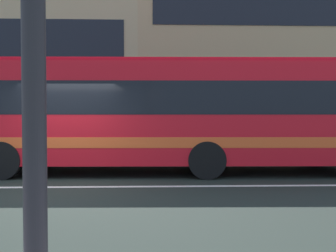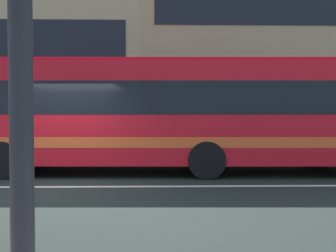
% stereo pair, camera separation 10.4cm
% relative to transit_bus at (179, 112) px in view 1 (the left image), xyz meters
% --- Properties ---
extents(ground_plane, '(160.00, 160.00, 0.00)m').
position_rel_transit_bus_xyz_m(ground_plane, '(-2.98, -2.11, -1.78)').
color(ground_plane, '#202823').
extents(lane_centre_line, '(60.00, 0.16, 0.01)m').
position_rel_transit_bus_xyz_m(lane_centre_line, '(-2.98, -2.11, -1.78)').
color(lane_centre_line, silver).
rests_on(lane_centre_line, ground_plane).
extents(apartment_block_left, '(18.05, 8.93, 9.95)m').
position_rel_transit_bus_xyz_m(apartment_block_left, '(-10.69, 12.72, 3.19)').
color(apartment_block_left, tan).
rests_on(apartment_block_left, ground_plane).
extents(apartment_block_right, '(20.05, 8.93, 13.60)m').
position_rel_transit_bus_xyz_m(apartment_block_right, '(8.37, 12.72, 5.02)').
color(apartment_block_right, tan).
rests_on(apartment_block_right, ground_plane).
extents(transit_bus, '(11.40, 2.82, 3.23)m').
position_rel_transit_bus_xyz_m(transit_bus, '(0.00, 0.00, 0.00)').
color(transit_bus, red).
rests_on(transit_bus, ground_plane).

